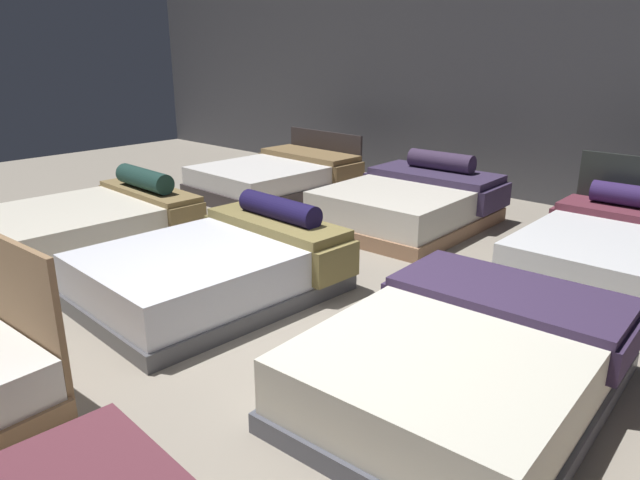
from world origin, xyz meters
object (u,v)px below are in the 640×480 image
Objects in this scene: bed_4 at (92,221)px; bed_10 at (615,247)px; bed_5 at (217,268)px; bed_9 at (410,203)px; bed_8 at (278,177)px; bed_6 at (466,361)px.

bed_4 is 1.00× the size of bed_10.
bed_9 is at bearing 91.60° from bed_5.
bed_5 reaches higher than bed_4.
bed_5 is (2.20, -0.00, 0.03)m from bed_4.
bed_8 is (-0.07, 2.87, 0.01)m from bed_4.
bed_8 is 2.31m from bed_9.
bed_4 is 5.39m from bed_10.
bed_4 is at bearing -148.11° from bed_10.
bed_6 is at bearing 4.12° from bed_5.
bed_5 is at bearing 2.19° from bed_4.
bed_5 is 3.75m from bed_10.
bed_5 is 3.66m from bed_8.
bed_5 reaches higher than bed_6.
bed_4 is at bearing 177.70° from bed_6.
bed_8 is (-2.27, 2.87, -0.01)m from bed_5.
bed_10 is at bearing 35.31° from bed_4.
bed_10 is (2.28, 0.09, -0.04)m from bed_9.
bed_5 is at bearing -49.92° from bed_8.
bed_8 is 1.03× the size of bed_10.
bed_10 is (-0.02, 2.87, -0.01)m from bed_6.
bed_9 is 0.99× the size of bed_10.
bed_4 is 2.20m from bed_5.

